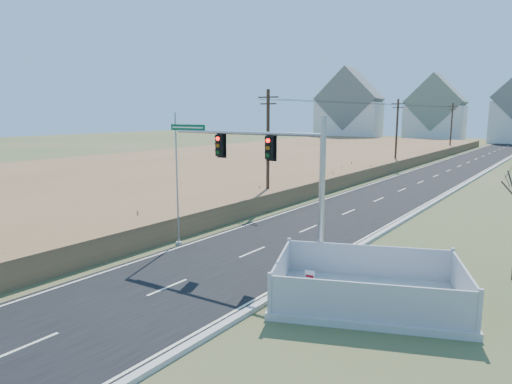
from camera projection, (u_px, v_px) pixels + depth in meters
name	position (u px, v px, depth m)	size (l,w,h in m)	color
ground	(200.00, 275.00, 20.54)	(260.00, 260.00, 0.00)	#3F5127
road	(456.00, 168.00, 60.59)	(8.00, 180.00, 0.06)	black
curb	(490.00, 169.00, 58.20)	(0.30, 180.00, 0.18)	#B2AFA8
reed_marsh	(265.00, 159.00, 66.24)	(38.00, 110.00, 1.30)	olive
utility_pole_near	(268.00, 146.00, 35.49)	(1.80, 0.26, 9.00)	#422D1E
utility_pole_mid	(397.00, 133.00, 59.52)	(1.80, 0.26, 9.00)	#422D1E
utility_pole_far	(451.00, 127.00, 83.56)	(1.80, 0.26, 9.00)	#422D1E
condo_nw	(349.00, 111.00, 121.13)	(17.69, 13.38, 19.05)	silver
condo_nnw	(435.00, 114.00, 116.20)	(14.93, 11.17, 17.03)	silver
traffic_signal_mast	(284.00, 177.00, 20.54)	(8.90, 0.83, 7.09)	#9EA0A5
fence_enclosure	(368.00, 295.00, 17.52)	(8.42, 7.22, 1.63)	#B7B5AD
open_sign	(310.00, 277.00, 19.51)	(0.44, 0.12, 0.55)	white
flagpole	(177.00, 193.00, 24.87)	(0.33, 0.33, 7.23)	#B7B5AD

